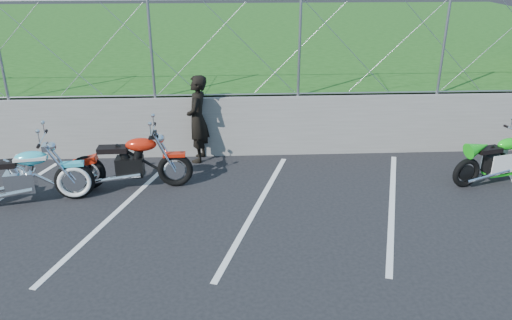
{
  "coord_description": "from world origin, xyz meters",
  "views": [
    {
      "loc": [
        -0.4,
        -6.69,
        4.16
      ],
      "look_at": [
        0.0,
        1.3,
        0.77
      ],
      "focal_mm": 35.0,
      "sensor_mm": 36.0,
      "label": 1
    }
  ],
  "objects_px": {
    "naked_orange": "(133,164)",
    "sportbike_green": "(499,161)",
    "person_standing": "(198,119)",
    "cruiser_turquoise": "(23,178)"
  },
  "relations": [
    {
      "from": "cruiser_turquoise",
      "to": "person_standing",
      "type": "relative_size",
      "value": 1.31
    },
    {
      "from": "naked_orange",
      "to": "person_standing",
      "type": "relative_size",
      "value": 1.25
    },
    {
      "from": "naked_orange",
      "to": "person_standing",
      "type": "distance_m",
      "value": 1.78
    },
    {
      "from": "cruiser_turquoise",
      "to": "sportbike_green",
      "type": "xyz_separation_m",
      "value": [
        8.72,
        0.44,
        -0.05
      ]
    },
    {
      "from": "cruiser_turquoise",
      "to": "person_standing",
      "type": "xyz_separation_m",
      "value": [
        2.93,
        1.84,
        0.43
      ]
    },
    {
      "from": "cruiser_turquoise",
      "to": "sportbike_green",
      "type": "relative_size",
      "value": 1.26
    },
    {
      "from": "sportbike_green",
      "to": "person_standing",
      "type": "bearing_deg",
      "value": 151.96
    },
    {
      "from": "cruiser_turquoise",
      "to": "person_standing",
      "type": "height_order",
      "value": "person_standing"
    },
    {
      "from": "naked_orange",
      "to": "sportbike_green",
      "type": "distance_m",
      "value": 6.93
    },
    {
      "from": "cruiser_turquoise",
      "to": "naked_orange",
      "type": "relative_size",
      "value": 1.06
    }
  ]
}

